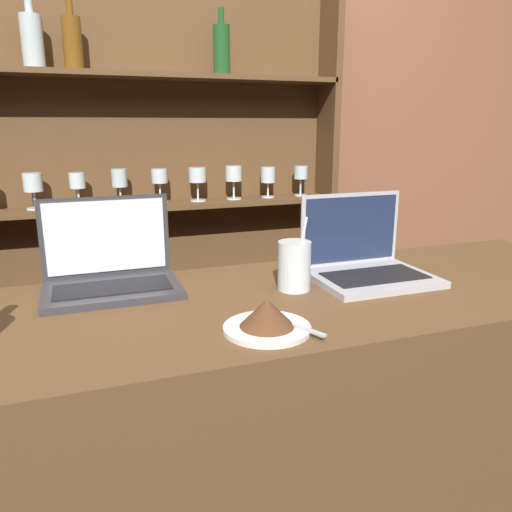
% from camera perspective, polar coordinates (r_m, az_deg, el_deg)
% --- Properties ---
extents(bar_counter, '(2.11, 0.62, 0.99)m').
position_cam_1_polar(bar_counter, '(1.45, -0.12, -23.88)').
color(bar_counter, brown).
rests_on(bar_counter, ground_plane).
extents(back_wall, '(7.00, 0.06, 2.70)m').
position_cam_1_polar(back_wall, '(2.16, -10.00, 13.21)').
color(back_wall, brown).
rests_on(back_wall, ground_plane).
extents(back_shelf, '(1.51, 0.18, 1.97)m').
position_cam_1_polar(back_shelf, '(2.11, -11.07, 4.38)').
color(back_shelf, brown).
rests_on(back_shelf, ground_plane).
extents(laptop_near, '(0.33, 0.22, 0.23)m').
position_cam_1_polar(laptop_near, '(1.32, -16.33, -1.54)').
color(laptop_near, '#333338').
rests_on(laptop_near, bar_counter).
extents(laptop_far, '(0.31, 0.25, 0.22)m').
position_cam_1_polar(laptop_far, '(1.40, 12.32, -0.57)').
color(laptop_far, '#ADADB2').
rests_on(laptop_far, bar_counter).
extents(cake_plate, '(0.18, 0.18, 0.07)m').
position_cam_1_polar(cake_plate, '(1.02, 1.30, -7.05)').
color(cake_plate, silver).
rests_on(cake_plate, bar_counter).
extents(water_glass, '(0.08, 0.08, 0.19)m').
position_cam_1_polar(water_glass, '(1.26, 4.40, -1.11)').
color(water_glass, silver).
rests_on(water_glass, bar_counter).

